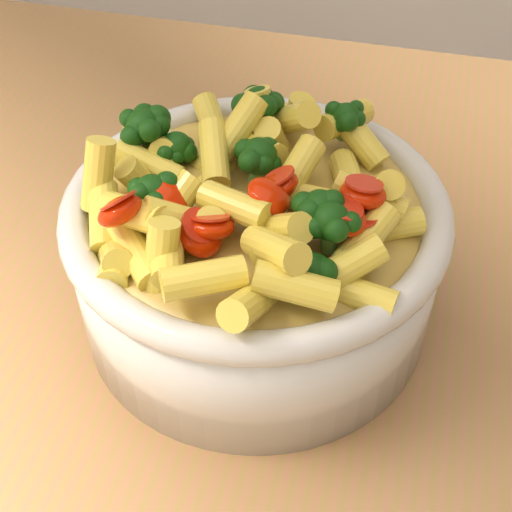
# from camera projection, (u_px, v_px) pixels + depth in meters

# --- Properties ---
(table) EXTENTS (1.20, 0.80, 0.90)m
(table) POSITION_uv_depth(u_px,v_px,m) (159.00, 328.00, 0.66)
(table) COLOR #A66E47
(table) RESTS_ON ground
(serving_bowl) EXTENTS (0.26, 0.26, 0.11)m
(serving_bowl) POSITION_uv_depth(u_px,v_px,m) (256.00, 255.00, 0.50)
(serving_bowl) COLOR silver
(serving_bowl) RESTS_ON table
(pasta_salad) EXTENTS (0.21, 0.21, 0.05)m
(pasta_salad) POSITION_uv_depth(u_px,v_px,m) (256.00, 176.00, 0.45)
(pasta_salad) COLOR #EFD24B
(pasta_salad) RESTS_ON serving_bowl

